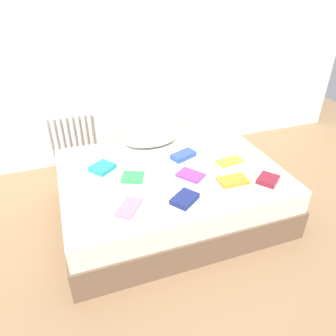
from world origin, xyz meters
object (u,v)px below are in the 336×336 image
at_px(bed, 170,191).
at_px(textbook_purple, 191,175).
at_px(textbook_blue, 183,155).
at_px(textbook_yellow, 230,161).
at_px(radiator, 70,136).
at_px(textbook_green, 133,177).
at_px(textbook_pink, 129,208).
at_px(textbook_teal, 102,168).
at_px(textbook_navy, 185,199).
at_px(textbook_maroon, 268,180).
at_px(pillow, 150,138).
at_px(textbook_orange, 233,180).

distance_m(bed, textbook_purple, 0.35).
distance_m(textbook_blue, textbook_yellow, 0.45).
relative_size(bed, radiator, 3.36).
bearing_deg(textbook_blue, textbook_purple, -122.64).
bearing_deg(textbook_green, textbook_yellow, 20.60).
distance_m(bed, textbook_pink, 0.71).
relative_size(textbook_pink, textbook_blue, 1.00).
xyz_separation_m(textbook_teal, textbook_navy, (0.53, -0.68, -0.00)).
distance_m(radiator, textbook_navy, 1.85).
distance_m(radiator, textbook_maroon, 2.27).
bearing_deg(bed, textbook_pink, -138.18).
xyz_separation_m(radiator, textbook_pink, (0.32, -1.64, 0.09)).
distance_m(textbook_green, textbook_maroon, 1.17).
height_order(pillow, textbook_yellow, pillow).
bearing_deg(textbook_orange, textbook_teal, 152.11).
bearing_deg(pillow, textbook_navy, -91.57).
xyz_separation_m(radiator, textbook_maroon, (1.53, -1.68, 0.10)).
bearing_deg(textbook_orange, pillow, 118.13).
height_order(bed, textbook_maroon, textbook_maroon).
bearing_deg(textbook_navy, radiator, 78.66).
relative_size(radiator, textbook_blue, 2.46).
bearing_deg(textbook_yellow, textbook_maroon, -77.02).
bearing_deg(textbook_yellow, textbook_orange, -121.91).
bearing_deg(textbook_blue, textbook_yellow, -53.34).
bearing_deg(bed, textbook_blue, 38.04).
relative_size(textbook_green, textbook_teal, 0.96).
xyz_separation_m(pillow, textbook_pink, (-0.47, -0.97, -0.06)).
height_order(radiator, textbook_teal, radiator).
xyz_separation_m(bed, textbook_orange, (0.44, -0.38, 0.27)).
height_order(textbook_orange, textbook_teal, textbook_teal).
bearing_deg(bed, textbook_orange, -41.19).
bearing_deg(textbook_yellow, textbook_navy, -154.61).
distance_m(textbook_teal, textbook_pink, 0.64).
bearing_deg(pillow, textbook_yellow, -45.92).
bearing_deg(textbook_yellow, textbook_green, 169.93).
distance_m(textbook_green, textbook_teal, 0.33).
bearing_deg(textbook_navy, bed, 48.57).
bearing_deg(pillow, textbook_green, -119.97).
relative_size(pillow, textbook_maroon, 3.12).
height_order(textbook_green, textbook_maroon, textbook_maroon).
relative_size(bed, textbook_blue, 8.28).
relative_size(textbook_teal, textbook_pink, 0.80).
height_order(pillow, textbook_blue, pillow).
distance_m(textbook_purple, textbook_blue, 0.34).
xyz_separation_m(textbook_yellow, textbook_maroon, (0.15, -0.40, 0.01)).
relative_size(textbook_orange, textbook_teal, 1.28).
height_order(textbook_yellow, textbook_navy, textbook_navy).
distance_m(radiator, textbook_blue, 1.45).
xyz_separation_m(bed, textbook_pink, (-0.49, -0.44, 0.26)).
relative_size(bed, textbook_maroon, 11.11).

